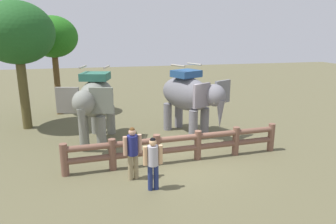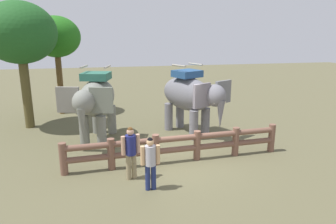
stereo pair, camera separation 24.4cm
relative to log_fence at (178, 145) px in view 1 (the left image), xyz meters
The scene contains 8 objects.
ground_plane 0.61m from the log_fence, 90.00° to the left, with size 60.00×60.00×0.00m, color brown.
log_fence is the anchor object (origin of this frame).
elephant_near_left 3.97m from the log_fence, 134.92° to the left, with size 2.36×3.65×3.06m.
elephant_center 3.26m from the log_fence, 65.95° to the left, with size 2.79×3.57×3.04m.
tourist_woman_in_black 2.11m from the log_fence, 124.02° to the right, with size 0.55×0.31×1.57m.
tourist_man_in_blue 1.93m from the log_fence, 149.87° to the right, with size 0.57×0.39×1.65m.
tree_far_left 8.69m from the log_fence, 137.86° to the left, with size 3.19×3.19×5.67m.
tree_back_center 9.59m from the log_fence, 121.35° to the left, with size 2.49×2.49×5.16m.
Camera 1 is at (-2.54, -9.67, 4.38)m, focal length 33.03 mm.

